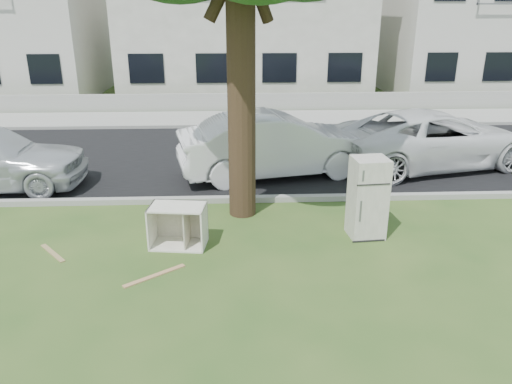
{
  "coord_description": "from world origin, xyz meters",
  "views": [
    {
      "loc": [
        -0.55,
        -7.72,
        4.03
      ],
      "look_at": [
        -0.18,
        0.6,
        0.91
      ],
      "focal_mm": 35.0,
      "sensor_mm": 36.0,
      "label": 1
    }
  ],
  "objects_px": {
    "car_center": "(276,145)",
    "car_right": "(434,139)",
    "fridge": "(368,198)",
    "cabinet": "(178,226)"
  },
  "relations": [
    {
      "from": "cabinet",
      "to": "car_center",
      "type": "relative_size",
      "value": 0.2
    },
    {
      "from": "car_center",
      "to": "fridge",
      "type": "bearing_deg",
      "value": -171.05
    },
    {
      "from": "car_center",
      "to": "car_right",
      "type": "xyz_separation_m",
      "value": [
        4.22,
        0.61,
        -0.05
      ]
    },
    {
      "from": "fridge",
      "to": "cabinet",
      "type": "bearing_deg",
      "value": 179.15
    },
    {
      "from": "car_center",
      "to": "car_right",
      "type": "height_order",
      "value": "car_center"
    },
    {
      "from": "fridge",
      "to": "car_right",
      "type": "xyz_separation_m",
      "value": [
        2.84,
        4.21,
        -0.01
      ]
    },
    {
      "from": "fridge",
      "to": "cabinet",
      "type": "relative_size",
      "value": 1.54
    },
    {
      "from": "car_center",
      "to": "car_right",
      "type": "relative_size",
      "value": 0.9
    },
    {
      "from": "fridge",
      "to": "cabinet",
      "type": "height_order",
      "value": "fridge"
    },
    {
      "from": "cabinet",
      "to": "car_right",
      "type": "bearing_deg",
      "value": 42.65
    }
  ]
}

